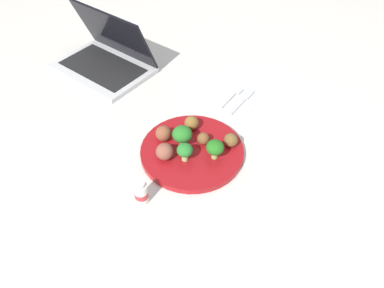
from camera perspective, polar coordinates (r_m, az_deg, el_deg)
The scene contains 15 objects.
ground_plane at distance 1.02m, azimuth 0.00°, elevation -1.42°, with size 4.00×4.00×0.00m, color silver.
plate at distance 1.02m, azimuth 0.00°, elevation -1.11°, with size 0.28×0.28×0.02m, color maroon.
broccoli_floret_back_left at distance 0.97m, azimuth 3.58°, elevation -0.51°, with size 0.05×0.05×0.06m.
broccoli_floret_front_left at distance 1.00m, azimuth -1.50°, elevation 1.47°, with size 0.05×0.05×0.06m.
broccoli_floret_mid_left at distance 0.96m, azimuth -0.91°, elevation -1.10°, with size 0.04×0.04×0.05m.
meatball_front_left at distance 0.97m, azimuth -4.19°, elevation -1.17°, with size 0.05×0.05×0.05m, color brown.
meatball_mid_right at distance 1.02m, azimuth -4.42°, elevation 1.54°, with size 0.04×0.04×0.04m, color brown.
meatball_back_left at distance 1.06m, azimuth -0.08°, elevation 3.23°, with size 0.04×0.04×0.04m, color brown.
meatball_far_rim at distance 1.01m, azimuth 5.95°, elevation 0.61°, with size 0.04×0.04×0.04m, color brown.
meatball_mid_left at distance 1.01m, azimuth 1.72°, elevation 0.82°, with size 0.03×0.03×0.03m, color brown.
napkin at distance 1.19m, azimuth 6.75°, elevation 6.52°, with size 0.17×0.12×0.01m, color white.
fork at distance 1.20m, azimuth 6.17°, elevation 7.17°, with size 0.12×0.03×0.01m.
knife at distance 1.19m, azimuth 7.73°, elevation 6.60°, with size 0.15×0.04×0.01m.
yogurt_bottle at distance 0.90m, azimuth -7.75°, elevation -7.41°, with size 0.03×0.03×0.07m.
laptop at distance 1.35m, azimuth -12.95°, elevation 12.59°, with size 0.28×0.36×0.20m.
Camera 1 is at (-0.63, -0.31, 0.74)m, focal length 35.00 mm.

